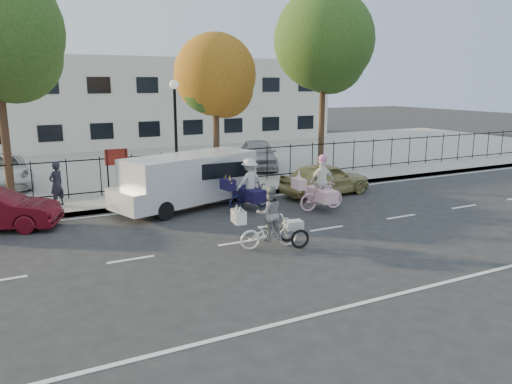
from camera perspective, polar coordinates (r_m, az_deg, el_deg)
ground at (r=14.05m, az=-2.05°, el=-5.81°), size 120.00×120.00×0.00m
road_markings at (r=14.05m, az=-2.05°, el=-5.79°), size 60.00×9.52×0.01m
curb at (r=18.56m, az=-8.68°, el=-1.16°), size 60.00×0.10×0.15m
sidewalk at (r=19.53m, az=-9.67°, el=-0.51°), size 60.00×2.20×0.15m
parking_lot at (r=28.01m, az=-15.20°, el=3.16°), size 60.00×15.60×0.15m
iron_fence at (r=20.40m, az=-10.69°, el=2.37°), size 58.00×0.06×1.50m
building at (r=37.54m, az=-18.74°, el=9.70°), size 34.00×10.00×6.00m
lamppost at (r=19.90m, az=-9.22°, el=8.60°), size 0.36×0.36×4.33m
street_sign at (r=19.50m, az=-15.63°, el=3.20°), size 0.85×0.06×1.80m
zebra_trike at (r=13.44m, az=1.55°, el=-3.70°), size 2.01×0.92×1.71m
unicorn_bike at (r=17.49m, az=7.44°, el=0.24°), size 1.95×1.36×1.97m
bull_bike at (r=17.44m, az=-0.82°, el=0.30°), size 2.01×1.40×1.82m
white_van at (r=17.89m, az=-7.80°, el=1.53°), size 5.73×3.22×1.89m
gold_sedan at (r=19.92m, az=7.92°, el=1.50°), size 3.97×1.98×1.30m
pedestrian at (r=18.65m, az=-21.84°, el=0.84°), size 0.68×0.65×1.56m
lot_car_b at (r=23.17m, az=-27.25°, el=2.18°), size 2.46×4.92×1.34m
lot_car_d at (r=25.08m, az=0.23°, el=4.37°), size 3.12×4.53×1.43m
tree_mid at (r=22.08m, az=-4.38°, el=12.78°), size 3.56×3.53×6.48m
tree_east at (r=24.77m, az=7.96°, el=16.29°), size 4.75×4.75×8.71m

